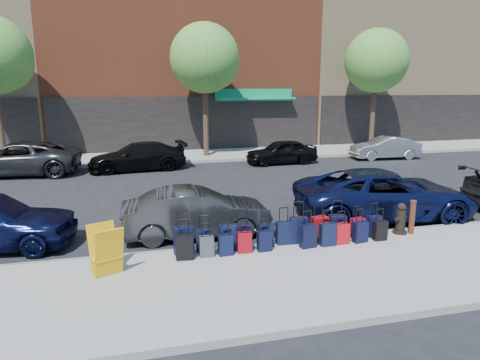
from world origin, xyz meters
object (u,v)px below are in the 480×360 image
object	(u,v)px
bollard	(412,217)
car_far_2	(281,152)
car_near_1	(197,213)
fire_hydrant	(401,219)
car_far_0	(17,159)
tree_right	(378,63)
suitcase_front_5	(284,233)
tree_center	(207,60)
car_far_1	(137,156)
car_far_3	(385,148)
car_near_2	(385,194)
display_rack	(106,251)

from	to	relation	value
bollard	car_far_2	bearing A→B (deg)	88.05
bollard	car_near_1	size ratio (longest dim) A/B	0.23
fire_hydrant	bollard	bearing A→B (deg)	-41.13
bollard	car_far_0	xyz separation A→B (m)	(-12.44, 11.79, 0.15)
tree_right	car_near_1	xyz separation A→B (m)	(-13.08, -12.76, -4.74)
suitcase_front_5	car_far_0	distance (m)	14.65
tree_right	tree_center	bearing A→B (deg)	180.00
car_far_1	car_far_2	distance (m)	7.42
tree_center	fire_hydrant	size ratio (longest dim) A/B	8.58
car_near_1	car_far_2	bearing A→B (deg)	-29.56
fire_hydrant	car_far_2	distance (m)	11.53
car_far_3	suitcase_front_5	bearing A→B (deg)	-37.65
tree_right	car_far_1	world-z (taller)	tree_right
tree_right	car_near_1	world-z (taller)	tree_right
car_near_2	tree_right	bearing A→B (deg)	-21.83
car_far_0	fire_hydrant	bearing A→B (deg)	51.92
fire_hydrant	car_near_1	size ratio (longest dim) A/B	0.21
tree_center	suitcase_front_5	xyz separation A→B (m)	(-0.60, -14.28, -4.96)
suitcase_front_5	fire_hydrant	xyz separation A→B (m)	(3.33, -0.01, 0.09)
car_far_1	car_far_3	distance (m)	13.59
display_rack	car_far_2	bearing A→B (deg)	33.99
display_rack	car_near_1	size ratio (longest dim) A/B	0.26
fire_hydrant	car_far_1	bearing A→B (deg)	97.66
suitcase_front_5	car_far_2	xyz separation A→B (m)	(4.01, 11.50, 0.19)
car_near_1	car_far_3	world-z (taller)	car_near_1
car_far_1	fire_hydrant	bearing A→B (deg)	24.85
car_far_0	tree_right	bearing A→B (deg)	103.23
car_near_1	car_far_3	bearing A→B (deg)	-49.17
tree_right	car_far_3	world-z (taller)	tree_right
car_far_0	display_rack	bearing A→B (deg)	26.01
tree_right	car_far_2	distance (m)	8.99
bollard	car_far_3	bearing A→B (deg)	60.52
fire_hydrant	car_far_2	bearing A→B (deg)	64.00
car_far_0	car_far_1	size ratio (longest dim) A/B	1.19
tree_center	car_far_3	bearing A→B (deg)	-16.11
car_far_3	car_far_0	bearing A→B (deg)	-86.69
car_far_0	car_far_1	world-z (taller)	car_far_0
car_far_1	display_rack	bearing A→B (deg)	-9.38
fire_hydrant	car_near_2	distance (m)	1.83
tree_right	car_far_1	size ratio (longest dim) A/B	1.55
display_rack	car_near_1	bearing A→B (deg)	22.92
car_near_2	car_far_1	size ratio (longest dim) A/B	1.18
tree_center	suitcase_front_5	world-z (taller)	tree_center
bollard	car_near_2	size ratio (longest dim) A/B	0.17
bollard	car_near_1	world-z (taller)	car_near_1
tree_center	fire_hydrant	xyz separation A→B (m)	(2.74, -14.29, -4.87)
car_near_1	car_far_2	distance (m)	11.64
fire_hydrant	car_far_1	world-z (taller)	car_far_1
car_near_1	suitcase_front_5	bearing A→B (deg)	-126.04
fire_hydrant	tree_center	bearing A→B (deg)	78.20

